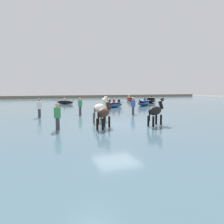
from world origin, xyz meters
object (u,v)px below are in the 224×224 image
boat_near_starboard (130,99)px  boat_distant_west (151,100)px  horse_lead_pinto (100,109)px  boat_far_inshore (114,105)px  horse_trailing_black (156,111)px  person_onlooker_right (58,118)px  person_onlooker_left (39,109)px  horse_flank_dark_bay (104,113)px  boat_distant_east (144,103)px  person_spectator_far (133,107)px  boat_mid_channel (65,102)px  person_wading_mid (80,107)px

boat_near_starboard → boat_distant_west: size_ratio=0.79×
horse_lead_pinto → boat_far_inshore: (4.58, 9.35, -0.52)m
horse_trailing_black → person_onlooker_right: bearing=173.1°
horse_trailing_black → person_onlooker_left: bearing=135.3°
horse_flank_dark_bay → boat_far_inshore: 12.60m
horse_trailing_black → boat_distant_east: size_ratio=0.61×
boat_far_inshore → person_onlooker_left: 10.02m
horse_flank_dark_bay → boat_distant_west: 21.75m
boat_near_starboard → boat_distant_west: 5.87m
boat_near_starboard → boat_distant_east: 10.84m
boat_far_inshore → person_spectator_far: 6.64m
boat_far_inshore → person_onlooker_right: bearing=-123.5°
boat_mid_channel → boat_distant_east: bearing=-34.4°
boat_distant_west → person_wading_mid: (-13.18, -10.59, 0.19)m
boat_distant_east → boat_mid_channel: bearing=145.6°
boat_distant_east → person_spectator_far: person_spectator_far is taller
boat_distant_east → person_onlooker_left: size_ratio=1.81×
person_wading_mid → horse_trailing_black: bearing=-67.8°
horse_trailing_black → person_wading_mid: (-2.80, 6.87, -0.20)m
horse_lead_pinto → boat_far_inshore: 10.42m
boat_distant_east → person_wading_mid: (-9.38, -6.06, 0.27)m
boat_distant_west → person_spectator_far: person_spectator_far is taller
person_onlooker_right → boat_near_starboard: bearing=56.5°
boat_far_inshore → person_onlooker_left: (-8.11, -5.87, 0.30)m
horse_lead_pinto → person_onlooker_left: size_ratio=1.13×
boat_distant_east → boat_distant_west: 5.92m
horse_trailing_black → boat_mid_channel: 19.16m
boat_near_starboard → person_spectator_far: person_spectator_far is taller
boat_distant_west → person_onlooker_right: 22.98m
horse_trailing_black → boat_near_starboard: size_ratio=0.57×
boat_mid_channel → person_onlooker_left: 13.58m
boat_near_starboard → person_spectator_far: (-8.51, -18.06, 0.28)m
boat_mid_channel → person_spectator_far: size_ratio=1.53×
boat_mid_channel → person_spectator_far: person_spectator_far is taller
person_onlooker_right → person_onlooker_left: bearing=97.7°
boat_mid_channel → boat_distant_west: bearing=-7.0°
boat_distant_east → person_spectator_far: bearing=-124.8°
horse_trailing_black → person_wading_mid: size_ratio=1.11×
boat_near_starboard → boat_distant_west: bearing=-83.7°
person_spectator_far → horse_lead_pinto: bearing=-143.1°
boat_far_inshore → person_wading_mid: person_wading_mid is taller
person_spectator_far → boat_near_starboard: bearing=64.8°
boat_far_inshore → boat_distant_east: bearing=14.0°
horse_trailing_black → boat_distant_west: horse_trailing_black is taller
boat_near_starboard → person_onlooker_right: person_onlooker_right is taller
boat_far_inshore → person_wading_mid: bearing=-134.8°
horse_trailing_black → horse_flank_dark_bay: horse_trailing_black is taller
boat_far_inshore → boat_mid_channel: (-4.43, 7.20, -0.05)m
boat_near_starboard → person_onlooker_left: person_onlooker_left is taller
boat_far_inshore → person_spectator_far: (-0.88, -6.58, 0.30)m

